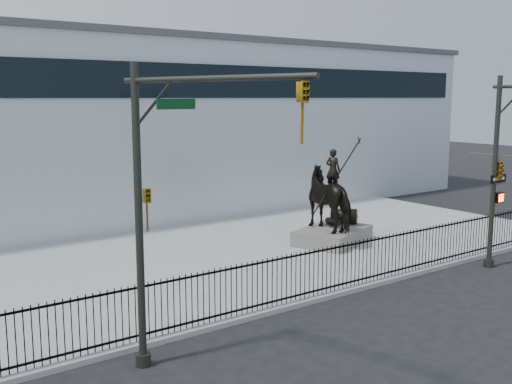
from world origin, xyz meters
TOP-DOWN VIEW (x-y plane):
  - ground at (0.00, 0.00)m, footprint 120.00×120.00m
  - plaza at (0.00, 7.00)m, footprint 30.00×12.00m
  - building at (0.00, 20.00)m, footprint 44.00×14.00m
  - picket_fence at (0.00, 1.25)m, footprint 22.10×0.10m
  - statue_plinth at (4.51, 5.95)m, footprint 3.84×3.23m
  - equestrian_statue at (4.57, 5.97)m, footprint 3.95×3.18m
  - traffic_signal_left at (-6.75, -0.62)m, footprint 1.52×4.84m

SIDE VIEW (x-z plane):
  - ground at x=0.00m, z-range 0.00..0.00m
  - plaza at x=0.00m, z-range 0.00..0.15m
  - statue_plinth at x=4.51m, z-range 0.15..0.76m
  - picket_fence at x=0.00m, z-range 0.15..1.65m
  - equestrian_statue at x=4.57m, z-range 0.27..3.82m
  - traffic_signal_left at x=-6.75m, z-range 0.53..7.53m
  - building at x=0.00m, z-range 0.00..9.00m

